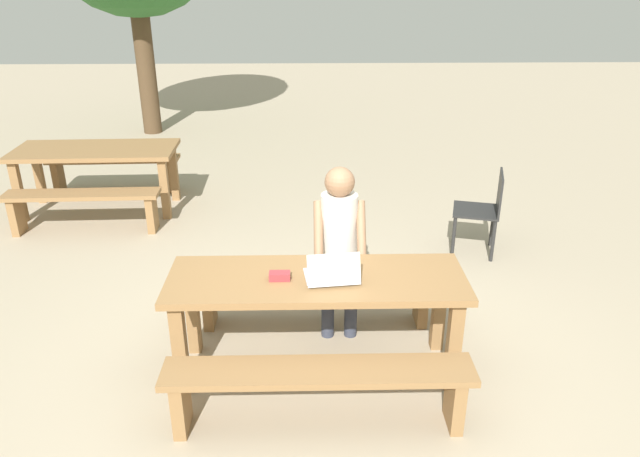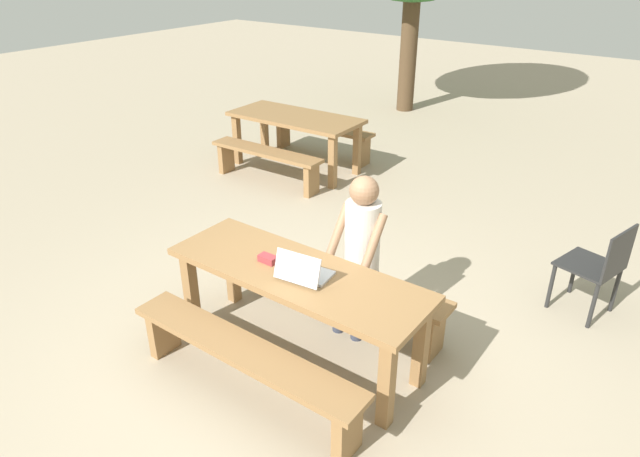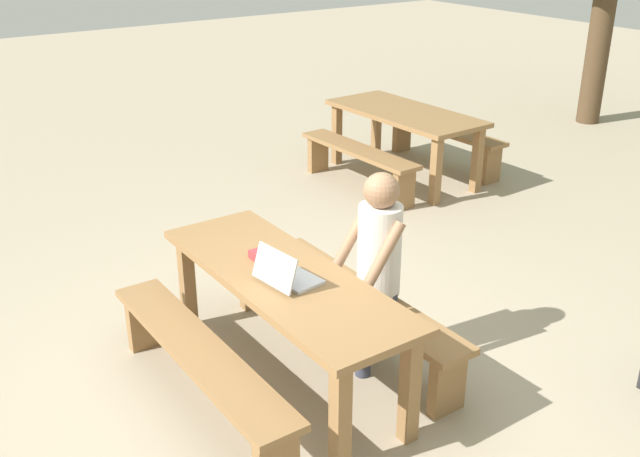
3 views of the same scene
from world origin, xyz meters
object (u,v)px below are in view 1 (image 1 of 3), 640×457
(person_seated, at_px, (339,238))
(picnic_table_mid, at_px, (96,158))
(small_pouch, at_px, (280,276))
(picnic_table_front, at_px, (317,292))
(plastic_chair, at_px, (484,209))
(laptop, at_px, (332,273))

(person_seated, relative_size, picnic_table_mid, 0.72)
(small_pouch, xyz_separation_m, picnic_table_mid, (-2.27, 3.19, -0.13))
(small_pouch, relative_size, person_seated, 0.11)
(picnic_table_front, height_order, person_seated, person_seated)
(small_pouch, distance_m, plastic_chair, 2.76)
(laptop, relative_size, small_pouch, 2.70)
(picnic_table_front, distance_m, small_pouch, 0.29)
(laptop, relative_size, picnic_table_mid, 0.21)
(person_seated, distance_m, picnic_table_mid, 3.74)
(small_pouch, bearing_deg, plastic_chair, 44.68)
(picnic_table_front, height_order, plastic_chair, plastic_chair)
(picnic_table_front, distance_m, plastic_chair, 2.56)
(picnic_table_front, relative_size, laptop, 5.33)
(person_seated, height_order, picnic_table_mid, person_seated)
(person_seated, bearing_deg, small_pouch, -126.02)
(picnic_table_front, distance_m, person_seated, 0.61)
(laptop, bearing_deg, picnic_table_mid, -57.58)
(laptop, relative_size, person_seated, 0.29)
(small_pouch, height_order, person_seated, person_seated)
(small_pouch, bearing_deg, person_seated, 53.98)
(picnic_table_front, height_order, picnic_table_mid, picnic_table_mid)
(person_seated, bearing_deg, picnic_table_front, -107.89)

